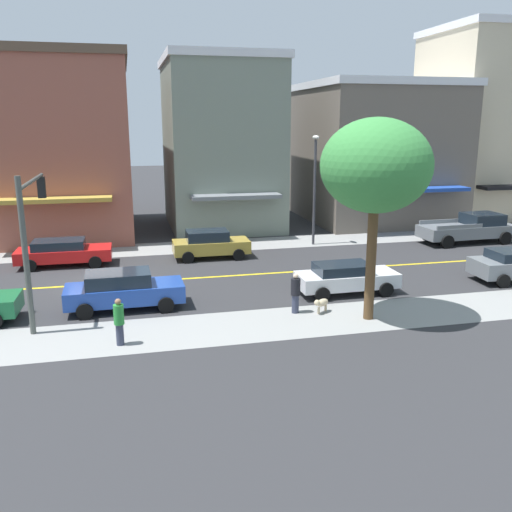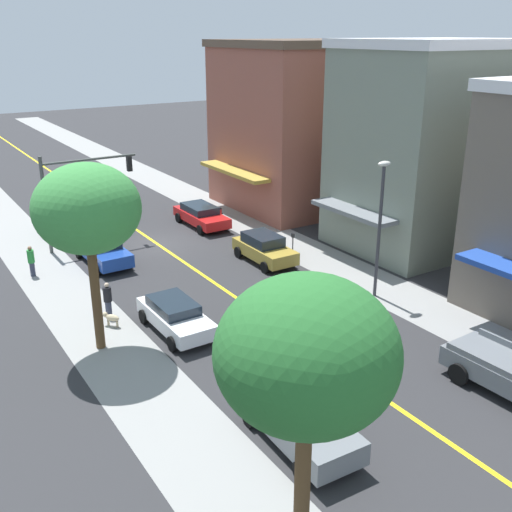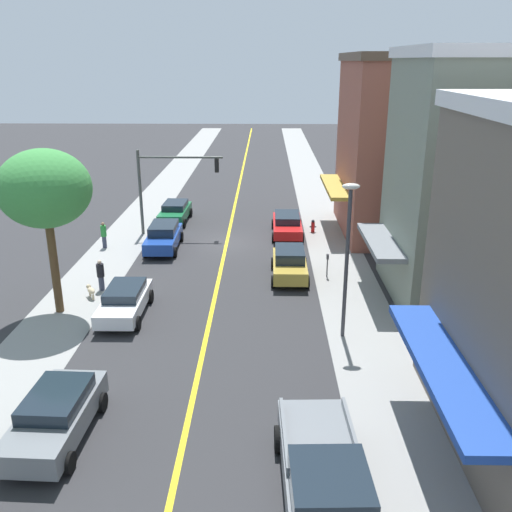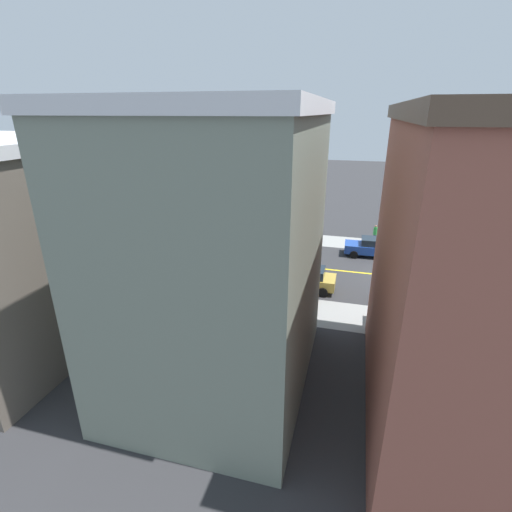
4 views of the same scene
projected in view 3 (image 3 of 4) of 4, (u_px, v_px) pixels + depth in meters
The scene contains 21 objects.
ground_plane at pixel (227, 243), 35.61m from camera, with size 140.00×140.00×0.00m, color #2D2D30.
sidewalk_left at pixel (333, 243), 35.50m from camera, with size 3.29×126.00×0.01m, color gray.
sidewalk_right at pixel (122, 242), 35.73m from camera, with size 3.29×126.00×0.01m, color gray.
road_centerline_stripe at pixel (227, 243), 35.61m from camera, with size 0.20×126.00×0.00m, color yellow.
tan_rowhouse at pixel (435, 146), 36.17m from camera, with size 13.05×9.93×11.50m.
pale_office_building at pixel (504, 180), 25.66m from camera, with size 11.18×7.71×11.65m.
street_tree_left_near at pixel (45, 189), 23.99m from camera, with size 4.03×4.03×7.53m.
fire_hydrant at pixel (313, 226), 37.64m from camera, with size 0.44×0.24×0.87m.
parking_meter at pixel (327, 262), 29.73m from camera, with size 0.12×0.18×1.28m.
traffic_light_mast at pixel (168, 178), 36.18m from camera, with size 5.58×0.32×5.61m.
street_lamp at pixel (348, 245), 22.26m from camera, with size 0.70×0.36×6.57m.
red_sedan_left_curb at pixel (287, 224), 36.97m from camera, with size 2.07×4.79×1.38m.
green_sedan_right_curb at pixel (175, 212), 39.97m from camera, with size 2.07×4.45×1.41m.
white_sedan_right_curb at pixel (125, 300), 25.28m from camera, with size 1.97×4.40×1.36m.
gold_sedan_left_curb at pixel (290, 263), 29.67m from camera, with size 1.99×4.17×1.56m.
grey_sedan_right_curb at pixel (56, 415), 17.01m from camera, with size 2.21×4.54×1.49m.
blue_sedan_right_curb at pixel (164, 236), 34.19m from camera, with size 2.06×4.69×1.56m.
grey_pickup_truck at pixel (324, 479), 14.27m from camera, with size 2.51×6.02×1.81m.
pedestrian_green_shirt at pixel (104, 234), 34.36m from camera, with size 0.35×0.35×1.64m.
pedestrian_black_shirt at pixel (101, 274), 28.01m from camera, with size 0.37×0.37×1.62m.
small_dog at pixel (91, 290), 27.21m from camera, with size 0.63×0.77×0.61m.
Camera 3 is at (-2.49, 33.82, 11.06)m, focal length 39.01 mm.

